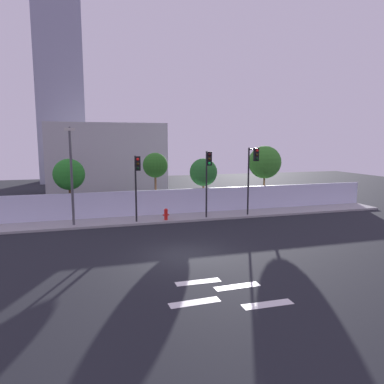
{
  "coord_description": "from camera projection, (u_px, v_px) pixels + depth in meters",
  "views": [
    {
      "loc": [
        -4.66,
        -16.17,
        5.49
      ],
      "look_at": [
        2.17,
        6.5,
        2.14
      ],
      "focal_mm": 33.89,
      "sensor_mm": 36.0,
      "label": 1
    }
  ],
  "objects": [
    {
      "name": "street_lamp_curbside",
      "position": [
        71.0,
        168.0,
        22.51
      ],
      "size": [
        0.61,
        1.63,
        6.16
      ],
      "color": "#4C4C51",
      "rests_on": "sidewalk"
    },
    {
      "name": "traffic_light_right",
      "position": [
        208.0,
        170.0,
        24.27
      ],
      "size": [
        0.59,
        1.77,
        4.65
      ],
      "color": "black",
      "rests_on": "sidewalk"
    },
    {
      "name": "tower_on_skyline",
      "position": [
        60.0,
        66.0,
        46.94
      ],
      "size": [
        5.83,
        5.0,
        30.29
      ],
      "primitive_type": "cube",
      "color": "#888AA2",
      "rests_on": "ground"
    },
    {
      "name": "perimeter_wall",
      "position": [
        152.0,
        203.0,
        26.28
      ],
      "size": [
        36.0,
        0.18,
        1.8
      ],
      "primitive_type": "cube",
      "color": "silver",
      "rests_on": "sidewalk"
    },
    {
      "name": "roadside_tree_midright",
      "position": [
        203.0,
        172.0,
        28.22
      ],
      "size": [
        2.16,
        2.16,
        4.15
      ],
      "color": "brown",
      "rests_on": "ground"
    },
    {
      "name": "traffic_light_left",
      "position": [
        252.0,
        167.0,
        25.46
      ],
      "size": [
        0.35,
        1.33,
        4.86
      ],
      "color": "black",
      "rests_on": "sidewalk"
    },
    {
      "name": "roadside_tree_rightmost",
      "position": [
        265.0,
        162.0,
        29.63
      ],
      "size": [
        2.68,
        2.68,
        5.1
      ],
      "color": "brown",
      "rests_on": "ground"
    },
    {
      "name": "low_building_distant",
      "position": [
        107.0,
        158.0,
        38.57
      ],
      "size": [
        11.96,
        6.0,
        7.29
      ],
      "primitive_type": "cube",
      "color": "#AEAEAE",
      "rests_on": "ground"
    },
    {
      "name": "roadside_tree_midleft",
      "position": [
        155.0,
        166.0,
        27.05
      ],
      "size": [
        1.87,
        1.87,
        4.62
      ],
      "color": "brown",
      "rests_on": "ground"
    },
    {
      "name": "traffic_light_center",
      "position": [
        137.0,
        174.0,
        23.16
      ],
      "size": [
        0.34,
        1.33,
        4.39
      ],
      "color": "black",
      "rests_on": "sidewalk"
    },
    {
      "name": "roadside_tree_leftmost",
      "position": [
        69.0,
        174.0,
        25.37
      ],
      "size": [
        2.2,
        2.2,
        4.26
      ],
      "color": "brown",
      "rests_on": "ground"
    },
    {
      "name": "crosswalk_marking",
      "position": [
        224.0,
        293.0,
        13.16
      ],
      "size": [
        4.14,
        3.02,
        0.01
      ],
      "color": "silver",
      "rests_on": "ground"
    },
    {
      "name": "ground_plane",
      "position": [
        188.0,
        256.0,
        17.43
      ],
      "size": [
        80.0,
        80.0,
        0.0
      ],
      "primitive_type": "plane",
      "color": "black"
    },
    {
      "name": "sidewalk",
      "position": [
        155.0,
        219.0,
        25.2
      ],
      "size": [
        36.0,
        2.4,
        0.15
      ],
      "primitive_type": "cube",
      "color": "#9D9D9D",
      "rests_on": "ground"
    },
    {
      "name": "fire_hydrant",
      "position": [
        166.0,
        214.0,
        24.63
      ],
      "size": [
        0.44,
        0.26,
        0.79
      ],
      "color": "red",
      "rests_on": "sidewalk"
    }
  ]
}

